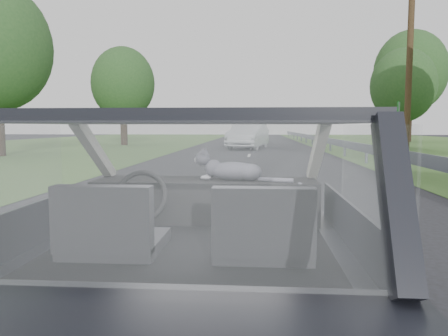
% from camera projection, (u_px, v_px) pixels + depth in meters
% --- Properties ---
extents(subject_car, '(1.80, 4.00, 1.45)m').
position_uv_depth(subject_car, '(194.00, 239.00, 2.56)').
color(subject_car, black).
rests_on(subject_car, ground).
extents(dashboard, '(1.58, 0.45, 0.30)m').
position_uv_depth(dashboard, '(206.00, 200.00, 3.17)').
color(dashboard, black).
rests_on(dashboard, subject_car).
extents(driver_seat, '(0.50, 0.72, 0.42)m').
position_uv_depth(driver_seat, '(110.00, 223.00, 2.29)').
color(driver_seat, black).
rests_on(driver_seat, subject_car).
extents(passenger_seat, '(0.50, 0.72, 0.42)m').
position_uv_depth(passenger_seat, '(263.00, 225.00, 2.23)').
color(passenger_seat, black).
rests_on(passenger_seat, subject_car).
extents(steering_wheel, '(0.36, 0.36, 0.04)m').
position_uv_depth(steering_wheel, '(141.00, 196.00, 2.90)').
color(steering_wheel, black).
rests_on(steering_wheel, dashboard).
extents(cat, '(0.53, 0.25, 0.23)m').
position_uv_depth(cat, '(234.00, 170.00, 3.09)').
color(cat, gray).
rests_on(cat, dashboard).
extents(guardrail, '(0.05, 90.00, 0.32)m').
position_uv_depth(guardrail, '(398.00, 155.00, 12.17)').
color(guardrail, slate).
rests_on(guardrail, ground).
extents(other_car, '(2.87, 5.28, 1.64)m').
position_uv_depth(other_car, '(248.00, 135.00, 26.53)').
color(other_car, silver).
rests_on(other_car, ground).
extents(highway_sign, '(0.50, 1.00, 2.60)m').
position_uv_depth(highway_sign, '(398.00, 128.00, 22.06)').
color(highway_sign, '#11711E').
rests_on(highway_sign, ground).
extents(utility_pole, '(0.28, 0.28, 8.00)m').
position_uv_depth(utility_pole, '(409.00, 64.00, 18.37)').
color(utility_pole, brown).
rests_on(utility_pole, ground).
extents(tree_2, '(4.53, 4.53, 6.00)m').
position_uv_depth(tree_2, '(403.00, 100.00, 27.00)').
color(tree_2, '#365B2A').
rests_on(tree_2, ground).
extents(tree_3, '(7.62, 7.62, 9.43)m').
position_uv_depth(tree_3, '(410.00, 88.00, 38.15)').
color(tree_3, '#365B2A').
rests_on(tree_3, ground).
extents(tree_6, '(5.61, 5.61, 6.88)m').
position_uv_depth(tree_6, '(123.00, 98.00, 31.57)').
color(tree_6, '#365B2A').
rests_on(tree_6, ground).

